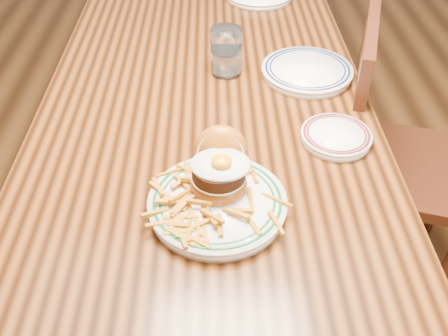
{
  "coord_description": "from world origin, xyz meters",
  "views": [
    {
      "loc": [
        0.02,
        -1.13,
        1.47
      ],
      "look_at": [
        0.04,
        -0.41,
        0.83
      ],
      "focal_mm": 40.0,
      "sensor_mm": 36.0,
      "label": 1
    }
  ],
  "objects_px": {
    "side_plate": "(336,136)",
    "table": "(207,118)",
    "chair_right": "(386,152)",
    "main_plate": "(218,191)"
  },
  "relations": [
    {
      "from": "chair_right",
      "to": "side_plate",
      "type": "xyz_separation_m",
      "value": [
        -0.25,
        -0.28,
        0.29
      ]
    },
    {
      "from": "chair_right",
      "to": "side_plate",
      "type": "height_order",
      "value": "chair_right"
    },
    {
      "from": "chair_right",
      "to": "main_plate",
      "type": "height_order",
      "value": "chair_right"
    },
    {
      "from": "side_plate",
      "to": "table",
      "type": "bearing_deg",
      "value": 141.66
    },
    {
      "from": "side_plate",
      "to": "main_plate",
      "type": "bearing_deg",
      "value": -146.34
    },
    {
      "from": "chair_right",
      "to": "main_plate",
      "type": "bearing_deg",
      "value": 58.85
    },
    {
      "from": "table",
      "to": "main_plate",
      "type": "height_order",
      "value": "main_plate"
    },
    {
      "from": "table",
      "to": "side_plate",
      "type": "relative_size",
      "value": 9.78
    },
    {
      "from": "table",
      "to": "chair_right",
      "type": "bearing_deg",
      "value": 6.23
    },
    {
      "from": "chair_right",
      "to": "side_plate",
      "type": "distance_m",
      "value": 0.48
    }
  ]
}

